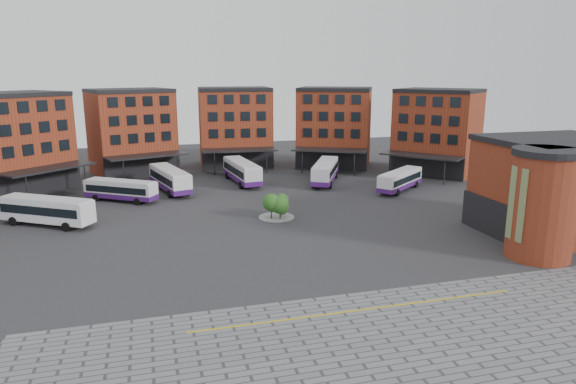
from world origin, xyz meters
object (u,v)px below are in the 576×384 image
object	(u,v)px
bus_a	(46,209)
bus_b	(121,190)
bus_e	(325,171)
bus_f	(400,180)
blue_car	(535,247)
bus_c	(170,179)
bus_d	(242,171)
tree_island	(277,205)

from	to	relation	value
bus_a	bus_b	bearing A→B (deg)	-6.90
bus_e	bus_f	distance (m)	12.20
bus_e	blue_car	size ratio (longest dim) A/B	3.02
bus_c	blue_car	xyz separation A→B (m)	(33.50, -36.96, -1.20)
bus_d	blue_car	size ratio (longest dim) A/B	3.16
bus_b	bus_f	distance (m)	40.48
bus_b	bus_e	world-z (taller)	bus_e
bus_d	bus_e	size ratio (longest dim) A/B	1.05
tree_island	blue_car	xyz separation A→B (m)	(21.61, -18.55, -1.08)
tree_island	bus_f	bearing A→B (deg)	24.25
bus_a	bus_e	xyz separation A→B (m)	(39.10, 13.38, -0.09)
bus_e	bus_c	bearing A→B (deg)	-154.24
bus_c	bus_f	world-z (taller)	bus_c
bus_e	bus_f	bearing A→B (deg)	-15.23
tree_island	bus_d	size ratio (longest dim) A/B	0.35
bus_b	bus_e	bearing A→B (deg)	-49.38
bus_c	bus_e	size ratio (longest dim) A/B	1.03
bus_d	blue_car	distance (m)	45.59
bus_e	bus_d	bearing A→B (deg)	-167.93
tree_island	bus_a	xyz separation A→B (m)	(-26.64, 4.49, 0.21)
bus_c	bus_b	bearing A→B (deg)	-162.37
tree_island	bus_e	xyz separation A→B (m)	(12.46, 17.88, 0.12)
bus_a	blue_car	bearing A→B (deg)	-82.96
bus_e	tree_island	bearing A→B (deg)	-97.85
bus_a	bus_d	world-z (taller)	bus_d
bus_a	bus_b	world-z (taller)	bus_a
bus_a	bus_e	world-z (taller)	bus_e
bus_a	bus_e	bearing A→B (deg)	-38.54
tree_island	blue_car	world-z (taller)	tree_island
tree_island	bus_b	distance (m)	23.45
tree_island	bus_d	distance (m)	21.33
blue_car	bus_e	bearing A→B (deg)	24.51
bus_a	bus_f	bearing A→B (deg)	-51.29
bus_e	blue_car	xyz separation A→B (m)	(9.15, -36.42, -1.20)
bus_a	bus_e	distance (m)	41.33
bus_f	tree_island	bearing A→B (deg)	-104.09
bus_a	blue_car	xyz separation A→B (m)	(48.25, -23.04, -1.29)
bus_c	bus_f	xyz separation A→B (m)	(33.38, -8.74, -0.23)
tree_island	blue_car	distance (m)	28.50
bus_b	bus_d	distance (m)	19.68
bus_c	bus_e	distance (m)	24.36
tree_island	bus_a	size ratio (longest dim) A/B	0.39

